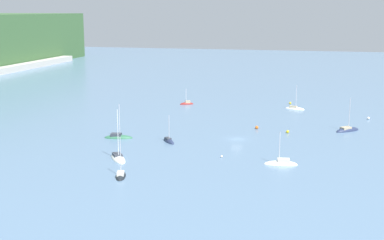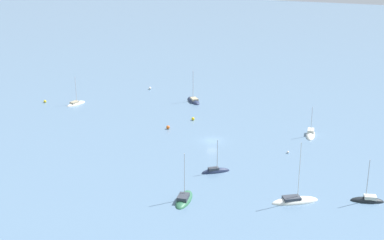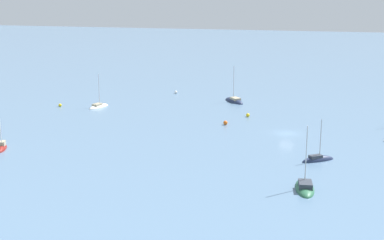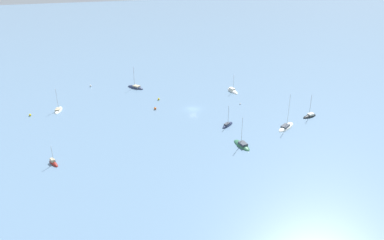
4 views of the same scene
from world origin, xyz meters
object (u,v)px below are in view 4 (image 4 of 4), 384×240
sailboat_4 (310,116)px  sailboat_0 (136,88)px  sailboat_6 (58,110)px  mooring_buoy_4 (159,99)px  sailboat_2 (286,127)px  mooring_buoy_3 (155,108)px  sailboat_3 (227,125)px  sailboat_7 (54,163)px  sailboat_5 (242,145)px  mooring_buoy_2 (240,104)px  mooring_buoy_1 (91,86)px  sailboat_1 (233,91)px  mooring_buoy_0 (30,115)px

sailboat_4 → sailboat_0: bearing=-56.3°
sailboat_6 → mooring_buoy_4: (-35.57, -0.28, 0.31)m
sailboat_2 → mooring_buoy_3: bearing=110.8°
sailboat_3 → mooring_buoy_4: size_ratio=9.64×
sailboat_2 → sailboat_6: 77.44m
sailboat_7 → mooring_buoy_4: size_ratio=7.85×
sailboat_5 → mooring_buoy_2: 31.16m
sailboat_2 → sailboat_6: sailboat_2 is taller
sailboat_2 → sailboat_7: 69.66m
sailboat_3 → mooring_buoy_1: size_ratio=9.61×
sailboat_1 → sailboat_5: size_ratio=0.82×
sailboat_4 → mooring_buoy_3: size_ratio=9.94×
mooring_buoy_1 → mooring_buoy_2: 61.77m
sailboat_1 → sailboat_6: 65.36m
mooring_buoy_0 → mooring_buoy_4: bearing=-177.0°
sailboat_5 → mooring_buoy_3: bearing=20.1°
mooring_buoy_0 → mooring_buoy_2: (-72.16, 9.99, -0.11)m
mooring_buoy_3 → mooring_buoy_0: bearing=-8.5°
mooring_buoy_1 → sailboat_2: bearing=136.0°
mooring_buoy_1 → mooring_buoy_4: (-23.84, 21.90, -0.00)m
sailboat_5 → mooring_buoy_0: size_ratio=12.79×
sailboat_0 → mooring_buoy_4: size_ratio=12.54×
sailboat_1 → mooring_buoy_4: size_ratio=10.03×
sailboat_3 → mooring_buoy_0: bearing=118.9°
sailboat_2 → sailboat_7: size_ratio=1.93×
sailboat_2 → sailboat_7: bearing=147.6°
sailboat_2 → sailboat_5: (18.10, 7.20, 0.02)m
sailboat_6 → sailboat_4: bearing=-96.6°
sailboat_5 → sailboat_6: sailboat_5 is taller
sailboat_2 → mooring_buoy_1: size_ratio=15.08×
sailboat_1 → sailboat_5: 44.25m
sailboat_4 → mooring_buoy_3: sailboat_4 is taller
mooring_buoy_1 → sailboat_7: bearing=78.8°
sailboat_5 → mooring_buoy_1: (39.85, -63.18, 0.28)m
sailboat_0 → sailboat_4: bearing=-172.3°
sailboat_0 → mooring_buoy_2: 43.86m
sailboat_0 → sailboat_7: bearing=108.8°
sailboat_3 → sailboat_1: bearing=26.8°
sailboat_6 → mooring_buoy_3: sailboat_6 is taller
sailboat_6 → sailboat_7: sailboat_6 is taller
sailboat_1 → sailboat_2: 35.12m
sailboat_7 → mooring_buoy_1: sailboat_7 is taller
mooring_buoy_1 → mooring_buoy_2: mooring_buoy_1 is taller
sailboat_7 → sailboat_1: bearing=94.7°
sailboat_7 → mooring_buoy_2: size_ratio=11.90×
mooring_buoy_0 → mooring_buoy_4: 44.64m
sailboat_2 → sailboat_4: 12.80m
sailboat_1 → mooring_buoy_3: 34.03m
sailboat_7 → sailboat_0: bearing=125.6°
sailboat_2 → sailboat_3: sailboat_2 is taller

